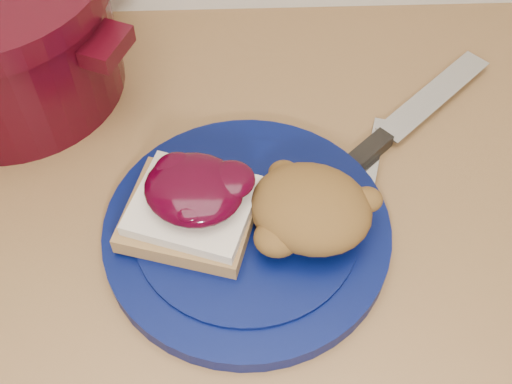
{
  "coord_description": "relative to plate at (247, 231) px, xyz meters",
  "views": [
    {
      "loc": [
        0.05,
        1.06,
        1.46
      ],
      "look_at": [
        0.06,
        1.44,
        0.95
      ],
      "focal_mm": 45.0,
      "sensor_mm": 36.0,
      "label": 1
    }
  ],
  "objects": [
    {
      "name": "plate",
      "position": [
        0.0,
        0.0,
        0.0
      ],
      "size": [
        0.38,
        0.38,
        0.02
      ],
      "primitive_type": "cylinder",
      "rotation": [
        0.0,
        0.0,
        -0.39
      ],
      "color": "#040B3A",
      "rests_on": "wood_countertop"
    },
    {
      "name": "chef_knife",
      "position": [
        0.15,
        0.11,
        -0.0
      ],
      "size": [
        0.24,
        0.22,
        0.02
      ],
      "rotation": [
        0.0,
        0.0,
        0.75
      ],
      "color": "black",
      "rests_on": "wood_countertop"
    },
    {
      "name": "base_cabinet",
      "position": [
        -0.05,
        0.08,
        -0.48
      ],
      "size": [
        4.0,
        0.6,
        0.86
      ],
      "primitive_type": "cube",
      "color": "beige",
      "rests_on": "floor"
    },
    {
      "name": "butter_knife",
      "position": [
        0.14,
        0.07,
        -0.01
      ],
      "size": [
        0.07,
        0.18,
        0.0
      ],
      "primitive_type": "cube",
      "rotation": [
        0.0,
        0.0,
        1.28
      ],
      "color": "silver",
      "rests_on": "wood_countertop"
    },
    {
      "name": "stuffing_mound",
      "position": [
        0.06,
        -0.0,
        0.04
      ],
      "size": [
        0.15,
        0.14,
        0.06
      ],
      "primitive_type": "ellipsoid",
      "rotation": [
        0.0,
        0.0,
        -0.39
      ],
      "color": "brown",
      "rests_on": "plate"
    },
    {
      "name": "sandwich",
      "position": [
        -0.05,
        0.01,
        0.04
      ],
      "size": [
        0.15,
        0.14,
        0.06
      ],
      "rotation": [
        0.0,
        0.0,
        -0.39
      ],
      "color": "olive",
      "rests_on": "plate"
    }
  ]
}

